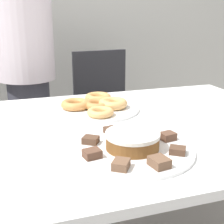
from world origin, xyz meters
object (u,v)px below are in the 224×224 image
office_chair_right (107,119)px  frosted_cake (133,140)px  person_standing (27,70)px  plate_donuts (98,109)px  plate_cake (132,149)px

office_chair_right → frosted_cake: office_chair_right is taller
person_standing → frosted_cake: bearing=-77.2°
person_standing → plate_donuts: size_ratio=4.25×
person_standing → plate_donuts: 0.72m
office_chair_right → plate_donuts: bearing=-113.6°
office_chair_right → plate_cake: bearing=-106.8°
person_standing → plate_cake: size_ratio=4.01×
plate_cake → person_standing: bearing=102.8°
office_chair_right → plate_donuts: 0.84m
person_standing → office_chair_right: (0.53, 0.06, -0.40)m
person_standing → plate_donuts: bearing=-68.5°
plate_cake → frosted_cake: frosted_cake is taller
plate_cake → plate_donuts: size_ratio=1.06×
office_chair_right → plate_cake: (-0.27, -1.18, 0.32)m
plate_cake → plate_donuts: 0.45m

